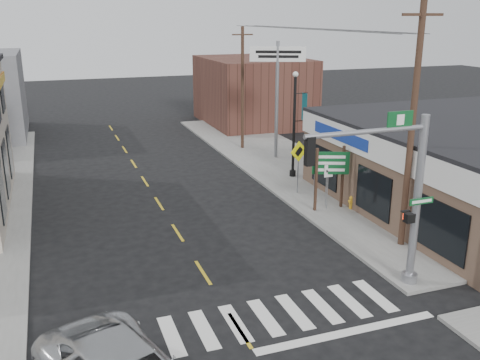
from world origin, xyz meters
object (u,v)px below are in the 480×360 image
object	(u,v)px
guide_sign	(330,170)
bare_tree	(421,156)
lamp_post	(295,117)
utility_pole_near	(412,125)
fire_hydrant	(351,202)
traffic_signal_pole	(401,185)
utility_pole_far	(242,87)
dance_center_sign	(277,72)

from	to	relation	value
guide_sign	bare_tree	world-z (taller)	bare_tree
lamp_post	utility_pole_near	distance (m)	10.36
fire_hydrant	lamp_post	bearing A→B (deg)	92.30
traffic_signal_pole	utility_pole_far	size ratio (longest dim) A/B	0.74
bare_tree	traffic_signal_pole	bearing A→B (deg)	-136.17
fire_hydrant	utility_pole_far	bearing A→B (deg)	92.83
lamp_post	dance_center_sign	world-z (taller)	dance_center_sign
fire_hydrant	dance_center_sign	size ratio (longest dim) A/B	0.09
traffic_signal_pole	lamp_post	distance (m)	13.29
traffic_signal_pole	fire_hydrant	world-z (taller)	traffic_signal_pole
dance_center_sign	utility_pole_far	size ratio (longest dim) A/B	0.90
utility_pole_near	fire_hydrant	bearing A→B (deg)	90.24
fire_hydrant	utility_pole_near	xyz separation A→B (m)	(-0.26, -4.31, 4.56)
traffic_signal_pole	utility_pole_far	bearing A→B (deg)	83.41
traffic_signal_pole	bare_tree	size ratio (longest dim) A/B	1.34
fire_hydrant	lamp_post	size ratio (longest dim) A/B	0.11
traffic_signal_pole	bare_tree	xyz separation A→B (m)	(3.24, 3.11, -0.06)
fire_hydrant	utility_pole_far	size ratio (longest dim) A/B	0.08
guide_sign	fire_hydrant	size ratio (longest dim) A/B	4.74
fire_hydrant	bare_tree	world-z (taller)	bare_tree
utility_pole_far	utility_pole_near	bearing A→B (deg)	-84.15
fire_hydrant	utility_pole_near	bearing A→B (deg)	-93.43
fire_hydrant	utility_pole_near	size ratio (longest dim) A/B	0.07
fire_hydrant	bare_tree	size ratio (longest dim) A/B	0.14
utility_pole_near	utility_pole_far	distance (m)	17.78
traffic_signal_pole	utility_pole_near	xyz separation A→B (m)	(2.41, 2.80, 1.29)
bare_tree	dance_center_sign	bearing A→B (deg)	90.31
guide_sign	utility_pole_near	world-z (taller)	utility_pole_near
lamp_post	utility_pole_near	xyz separation A→B (m)	(-0.02, -10.26, 1.44)
lamp_post	guide_sign	bearing A→B (deg)	-116.83
lamp_post	utility_pole_far	world-z (taller)	utility_pole_far
guide_sign	dance_center_sign	size ratio (longest dim) A/B	0.41
traffic_signal_pole	bare_tree	bearing A→B (deg)	42.79
dance_center_sign	traffic_signal_pole	bearing A→B (deg)	-76.00
dance_center_sign	lamp_post	bearing A→B (deg)	-75.40
lamp_post	utility_pole_far	bearing A→B (deg)	74.46
utility_pole_near	guide_sign	bearing A→B (deg)	102.98
traffic_signal_pole	bare_tree	world-z (taller)	traffic_signal_pole
fire_hydrant	dance_center_sign	xyz separation A→B (m)	(0.50, 10.26, 5.17)
guide_sign	dance_center_sign	bearing A→B (deg)	102.40
traffic_signal_pole	guide_sign	bearing A→B (deg)	76.61
lamp_post	bare_tree	xyz separation A→B (m)	(0.82, -9.95, 0.10)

